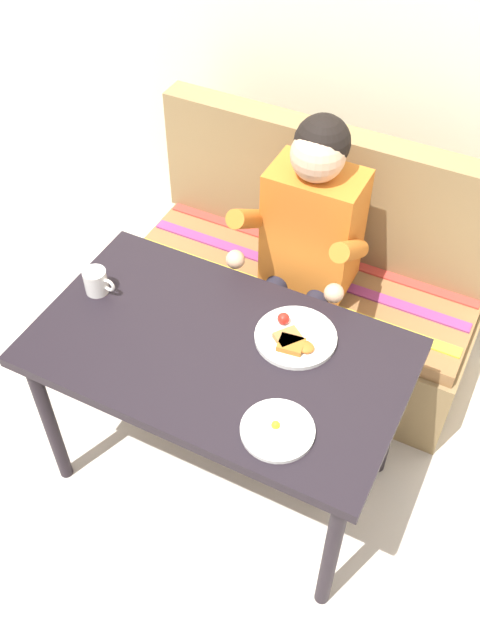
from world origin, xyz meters
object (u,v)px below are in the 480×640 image
object	(u,v)px
person	(305,242)
plate_breakfast	(295,337)
table	(219,365)
couch	(305,289)
plate_eggs	(278,430)
coffee_mug	(96,281)

from	to	relation	value
person	plate_breakfast	distance (m)	0.47
plate_breakfast	person	bearing A→B (deg)	109.28
table	couch	world-z (taller)	couch
couch	person	bearing A→B (deg)	-75.89
table	person	distance (m)	0.60
plate_eggs	person	bearing A→B (deg)	107.91
person	coffee_mug	xyz separation A→B (m)	(-0.54, -0.55, 0.04)
coffee_mug	table	bearing A→B (deg)	-4.94
plate_eggs	couch	bearing A→B (deg)	107.23
plate_breakfast	coffee_mug	world-z (taller)	coffee_mug
person	table	bearing A→B (deg)	-94.26
coffee_mug	couch	bearing A→B (deg)	55.71
couch	coffee_mug	bearing A→B (deg)	-124.29
table	coffee_mug	xyz separation A→B (m)	(-0.49, 0.04, 0.13)
table	person	bearing A→B (deg)	85.74
table	plate_breakfast	xyz separation A→B (m)	(0.20, 0.14, 0.09)
plate_eggs	coffee_mug	bearing A→B (deg)	162.89
person	coffee_mug	bearing A→B (deg)	-134.42
coffee_mug	plate_breakfast	bearing A→B (deg)	8.27
couch	plate_eggs	bearing A→B (deg)	-72.77
couch	coffee_mug	xyz separation A→B (m)	(-0.49, -0.72, 0.45)
couch	person	xyz separation A→B (m)	(0.04, -0.17, 0.41)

